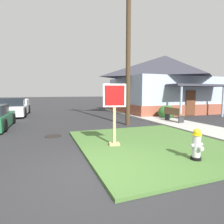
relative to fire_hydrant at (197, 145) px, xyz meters
The scene contains 11 objects.
ground_plane 2.66m from the fire_hydrant, behind, with size 160.00×160.00×0.00m, color #2B2B2D.
grass_corner_patch 1.98m from the fire_hydrant, 94.97° to the left, with size 5.14×5.86×0.08m, color #477033.
sidewalk_strip 7.39m from the fire_hydrant, 60.78° to the left, with size 2.20×18.06×0.12m, color #B2AFA8.
fire_hydrant is the anchor object (origin of this frame).
stop_sign 2.67m from the fire_hydrant, 127.21° to the left, with size 0.76×0.35×2.10m.
manhole_cover 5.75m from the fire_hydrant, 127.39° to the left, with size 0.70×0.70×0.02m, color black.
pickup_truck_white 14.55m from the fire_hydrant, 114.81° to the left, with size 2.25×5.20×1.48m.
street_bench 6.69m from the fire_hydrant, 56.85° to the left, with size 0.44×1.50×0.85m.
utility_pole 7.47m from the fire_hydrant, 82.87° to the left, with size 1.80×0.26×9.33m.
corner_house 13.88m from the fire_hydrant, 57.88° to the left, with size 9.38×8.64×5.40m.
shrub_near_porch 8.46m from the fire_hydrant, 58.73° to the left, with size 1.17×1.17×0.99m, color #2A6328.
Camera 1 is at (-1.22, -3.98, 1.89)m, focal length 30.01 mm.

